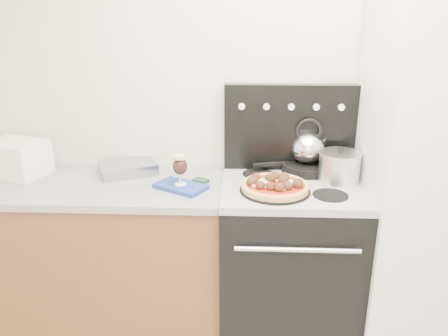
# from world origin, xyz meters

# --- Properties ---
(room_shell) EXTENTS (3.52, 3.01, 2.52)m
(room_shell) POSITION_xyz_m (0.00, 0.29, 1.25)
(room_shell) COLOR beige
(room_shell) RESTS_ON ground
(base_cabinet) EXTENTS (1.45, 0.60, 0.86)m
(base_cabinet) POSITION_xyz_m (-1.02, 1.20, 0.43)
(base_cabinet) COLOR brown
(base_cabinet) RESTS_ON ground
(countertop) EXTENTS (1.48, 0.63, 0.04)m
(countertop) POSITION_xyz_m (-1.02, 1.20, 0.88)
(countertop) COLOR #959595
(countertop) RESTS_ON base_cabinet
(stove_body) EXTENTS (0.76, 0.65, 0.88)m
(stove_body) POSITION_xyz_m (0.08, 1.18, 0.44)
(stove_body) COLOR black
(stove_body) RESTS_ON ground
(cooktop) EXTENTS (0.76, 0.65, 0.04)m
(cooktop) POSITION_xyz_m (0.08, 1.18, 0.90)
(cooktop) COLOR #ADADB2
(cooktop) RESTS_ON stove_body
(backguard) EXTENTS (0.76, 0.08, 0.50)m
(backguard) POSITION_xyz_m (0.08, 1.45, 1.17)
(backguard) COLOR black
(backguard) RESTS_ON cooktop
(fridge) EXTENTS (0.64, 0.68, 1.90)m
(fridge) POSITION_xyz_m (0.78, 1.15, 0.95)
(fridge) COLOR silver
(fridge) RESTS_ON ground
(toaster_oven) EXTENTS (0.38, 0.33, 0.20)m
(toaster_oven) POSITION_xyz_m (-1.51, 1.32, 1.00)
(toaster_oven) COLOR white
(toaster_oven) RESTS_ON countertop
(foil_sheet) EXTENTS (0.39, 0.35, 0.06)m
(foil_sheet) POSITION_xyz_m (-0.87, 1.37, 0.93)
(foil_sheet) COLOR silver
(foil_sheet) RESTS_ON countertop
(oven_mitt) EXTENTS (0.32, 0.27, 0.02)m
(oven_mitt) POSITION_xyz_m (-0.52, 1.14, 0.91)
(oven_mitt) COLOR navy
(oven_mitt) RESTS_ON countertop
(beer_glass) EXTENTS (0.10, 0.10, 0.17)m
(beer_glass) POSITION_xyz_m (-0.52, 1.14, 1.01)
(beer_glass) COLOR black
(beer_glass) RESTS_ON oven_mitt
(pizza_pan) EXTENTS (0.44, 0.44, 0.01)m
(pizza_pan) POSITION_xyz_m (-0.02, 1.07, 0.93)
(pizza_pan) COLOR black
(pizza_pan) RESTS_ON cooktop
(pizza) EXTENTS (0.43, 0.43, 0.05)m
(pizza) POSITION_xyz_m (-0.02, 1.07, 0.96)
(pizza) COLOR #E69D54
(pizza) RESTS_ON pizza_pan
(skillet) EXTENTS (0.36, 0.36, 0.05)m
(skillet) POSITION_xyz_m (0.18, 1.38, 0.95)
(skillet) COLOR black
(skillet) RESTS_ON cooktop
(tea_kettle) EXTENTS (0.26, 0.26, 0.22)m
(tea_kettle) POSITION_xyz_m (0.18, 1.38, 1.08)
(tea_kettle) COLOR white
(tea_kettle) RESTS_ON skillet
(stock_pot) EXTENTS (0.23, 0.23, 0.16)m
(stock_pot) POSITION_xyz_m (0.34, 1.23, 1.00)
(stock_pot) COLOR silver
(stock_pot) RESTS_ON cooktop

